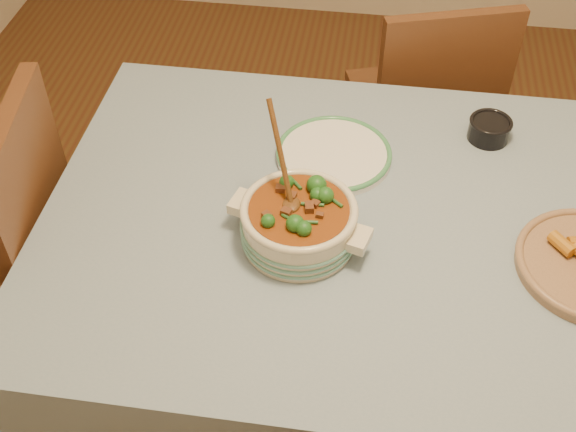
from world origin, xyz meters
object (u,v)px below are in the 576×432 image
at_px(condiment_bowl, 490,128).
at_px(dining_table, 403,251).
at_px(stew_casserole, 299,220).
at_px(white_plate, 334,154).
at_px(chair_left, 4,251).
at_px(chair_far, 427,103).

bearing_deg(condiment_bowl, dining_table, -119.87).
distance_m(stew_casserole, white_plate, 0.30).
distance_m(white_plate, condiment_bowl, 0.41).
relative_size(white_plate, chair_left, 0.38).
bearing_deg(chair_left, stew_casserole, 78.33).
bearing_deg(white_plate, chair_far, 66.82).
bearing_deg(chair_far, chair_left, 20.77).
height_order(chair_far, chair_left, chair_left).
bearing_deg(white_plate, dining_table, -47.23).
xyz_separation_m(condiment_bowl, chair_left, (-1.21, -0.38, -0.24)).
xyz_separation_m(stew_casserole, chair_left, (-0.77, 0.04, -0.27)).
bearing_deg(chair_far, stew_casserole, 53.28).
xyz_separation_m(stew_casserole, white_plate, (0.05, 0.29, -0.05)).
relative_size(condiment_bowl, chair_far, 0.13).
bearing_deg(stew_casserole, condiment_bowl, 44.42).
distance_m(condiment_bowl, chair_left, 1.29).
bearing_deg(dining_table, chair_left, -177.45).
xyz_separation_m(stew_casserole, chair_far, (0.31, 0.90, -0.31)).
distance_m(dining_table, condiment_bowl, 0.41).
bearing_deg(dining_table, chair_far, 84.98).
bearing_deg(chair_left, condiment_bowl, 99.05).
relative_size(stew_casserole, white_plate, 0.89).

